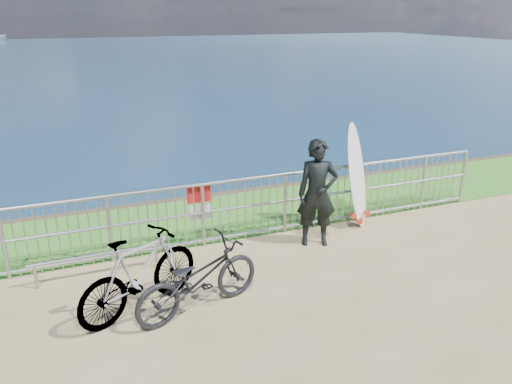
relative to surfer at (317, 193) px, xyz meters
name	(u,v)px	position (x,y,z in m)	size (l,w,h in m)	color
grass_strip	(213,217)	(-1.30, 1.71, -0.90)	(120.00, 120.00, 0.00)	#2F7821
railing	(232,210)	(-1.29, 0.61, -0.33)	(10.06, 0.10, 1.13)	#95989D
surfer	(317,193)	(0.00, 0.00, 0.00)	(0.66, 0.44, 1.82)	black
surfboard	(357,180)	(1.05, 0.44, -0.02)	(0.65, 0.63, 1.93)	silver
bicycle_near	(198,278)	(-2.39, -1.24, -0.43)	(0.64, 1.83, 0.96)	black
bicycle_far	(140,273)	(-3.09, -0.95, -0.35)	(0.52, 1.85, 1.11)	black
bike_rack	(97,258)	(-3.55, 0.15, -0.58)	(1.92, 0.05, 0.40)	#95989D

